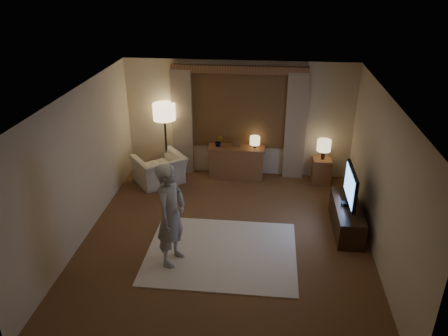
# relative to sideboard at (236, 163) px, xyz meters

# --- Properties ---
(room) EXTENTS (5.04, 5.54, 2.64)m
(room) POSITION_rel_sideboard_xyz_m (0.02, -2.00, 0.98)
(room) COLOR brown
(room) RESTS_ON ground
(rug) EXTENTS (2.50, 2.00, 0.02)m
(rug) POSITION_rel_sideboard_xyz_m (-0.01, -2.90, -0.34)
(rug) COLOR beige
(rug) RESTS_ON floor
(sideboard) EXTENTS (1.20, 0.40, 0.70)m
(sideboard) POSITION_rel_sideboard_xyz_m (0.00, 0.00, 0.00)
(sideboard) COLOR brown
(sideboard) RESTS_ON floor
(picture_frame) EXTENTS (0.16, 0.02, 0.20)m
(picture_frame) POSITION_rel_sideboard_xyz_m (-0.00, 0.00, 0.45)
(picture_frame) COLOR brown
(picture_frame) RESTS_ON sideboard
(plant) EXTENTS (0.16, 0.13, 0.30)m
(plant) POSITION_rel_sideboard_xyz_m (-0.40, 0.00, 0.50)
(plant) COLOR #999999
(plant) RESTS_ON sideboard
(table_lamp_sideboard) EXTENTS (0.22, 0.22, 0.30)m
(table_lamp_sideboard) POSITION_rel_sideboard_xyz_m (0.40, 0.00, 0.55)
(table_lamp_sideboard) COLOR black
(table_lamp_sideboard) RESTS_ON sideboard
(floor_lamp) EXTENTS (0.49, 0.49, 1.68)m
(floor_lamp) POSITION_rel_sideboard_xyz_m (-1.60, 0.00, 1.06)
(floor_lamp) COLOR black
(floor_lamp) RESTS_ON floor
(armchair) EXTENTS (1.32, 1.31, 0.65)m
(armchair) POSITION_rel_sideboard_xyz_m (-1.65, -0.48, -0.03)
(armchair) COLOR beige
(armchair) RESTS_ON floor
(side_table) EXTENTS (0.40, 0.40, 0.56)m
(side_table) POSITION_rel_sideboard_xyz_m (1.89, -0.05, -0.07)
(side_table) COLOR brown
(side_table) RESTS_ON floor
(table_lamp_side) EXTENTS (0.30, 0.30, 0.44)m
(table_lamp_side) POSITION_rel_sideboard_xyz_m (1.89, -0.05, 0.52)
(table_lamp_side) COLOR black
(table_lamp_side) RESTS_ON side_table
(tv_stand) EXTENTS (0.45, 1.40, 0.50)m
(tv_stand) POSITION_rel_sideboard_xyz_m (2.17, -1.95, -0.10)
(tv_stand) COLOR black
(tv_stand) RESTS_ON floor
(tv) EXTENTS (0.24, 0.98, 0.71)m
(tv) POSITION_rel_sideboard_xyz_m (2.17, -1.95, 0.54)
(tv) COLOR black
(tv) RESTS_ON tv_stand
(person) EXTENTS (0.58, 0.72, 1.73)m
(person) POSITION_rel_sideboard_xyz_m (-0.77, -3.21, 0.54)
(person) COLOR #9A968F
(person) RESTS_ON rug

